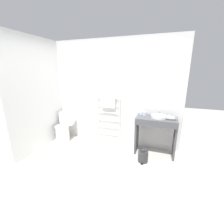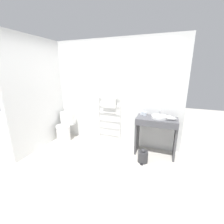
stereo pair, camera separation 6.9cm
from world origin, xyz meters
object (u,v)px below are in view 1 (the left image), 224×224
cup_near_edge (145,114)px  towel_radiator (109,110)px  hair_dryer (171,118)px  trash_bin (143,156)px  cup_near_wall (141,113)px  toilet (64,129)px  sink_basin (159,116)px

cup_near_edge → towel_radiator: bearing=171.8°
towel_radiator → hair_dryer: towel_radiator is taller
cup_near_edge → trash_bin: (0.07, -0.48, -0.77)m
cup_near_wall → toilet: bearing=-172.9°
hair_dryer → cup_near_edge: bearing=168.1°
sink_basin → hair_dryer: hair_dryer is taller
toilet → cup_near_wall: bearing=7.1°
cup_near_wall → hair_dryer: (0.63, -0.18, -0.00)m
toilet → hair_dryer: bearing=1.5°
toilet → hair_dryer: hair_dryer is taller
toilet → towel_radiator: towel_radiator is taller
toilet → towel_radiator: bearing=15.1°
towel_radiator → cup_near_edge: (0.91, -0.13, 0.02)m
towel_radiator → cup_near_edge: size_ratio=13.83×
sink_basin → trash_bin: (-0.24, -0.40, -0.76)m
toilet → hair_dryer: (2.62, 0.07, 0.58)m
cup_near_wall → hair_dryer: cup_near_wall is taller
cup_near_wall → trash_bin: size_ratio=0.29×
cup_near_wall → trash_bin: 0.95m
towel_radiator → cup_near_edge: towel_radiator is taller
cup_near_edge → trash_bin: 0.91m
towel_radiator → sink_basin: towel_radiator is taller
toilet → hair_dryer: size_ratio=3.72×
towel_radiator → trash_bin: size_ratio=4.14×
trash_bin → hair_dryer: bearing=37.2°
toilet → trash_bin: bearing=-7.8°
toilet → hair_dryer: 2.68m
sink_basin → cup_near_wall: size_ratio=3.75×
hair_dryer → trash_bin: (-0.48, -0.36, -0.77)m
cup_near_wall → hair_dryer: size_ratio=0.42×
sink_basin → trash_bin: sink_basin is taller
cup_near_edge → hair_dryer: bearing=-11.9°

